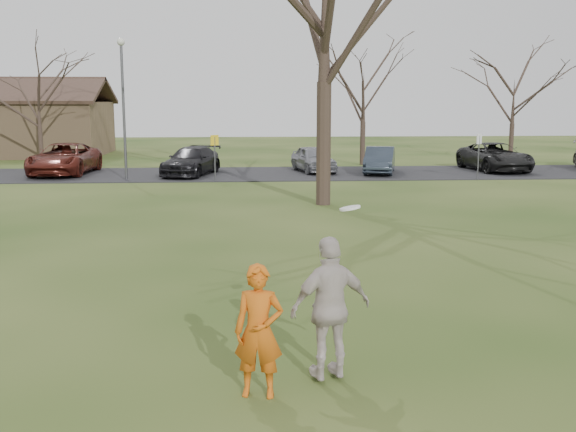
{
  "coord_description": "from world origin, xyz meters",
  "views": [
    {
      "loc": [
        -0.84,
        -7.95,
        3.56
      ],
      "look_at": [
        0.0,
        4.0,
        1.5
      ],
      "focal_mm": 41.82,
      "sensor_mm": 36.0,
      "label": 1
    }
  ],
  "objects_px": {
    "car_5": "(380,160)",
    "car_6": "(495,157)",
    "car_2": "(64,159)",
    "car_4": "(313,159)",
    "player_defender": "(259,331)",
    "lamp_post": "(123,92)",
    "catching_play": "(331,308)",
    "car_3": "(191,161)"
  },
  "relations": [
    {
      "from": "player_defender",
      "to": "car_5",
      "type": "relative_size",
      "value": 0.42
    },
    {
      "from": "car_6",
      "to": "catching_play",
      "type": "bearing_deg",
      "value": -119.89
    },
    {
      "from": "car_5",
      "to": "catching_play",
      "type": "height_order",
      "value": "catching_play"
    },
    {
      "from": "car_4",
      "to": "car_6",
      "type": "relative_size",
      "value": 0.75
    },
    {
      "from": "player_defender",
      "to": "catching_play",
      "type": "height_order",
      "value": "catching_play"
    },
    {
      "from": "player_defender",
      "to": "catching_play",
      "type": "bearing_deg",
      "value": 31.25
    },
    {
      "from": "player_defender",
      "to": "car_2",
      "type": "relative_size",
      "value": 0.3
    },
    {
      "from": "player_defender",
      "to": "catching_play",
      "type": "xyz_separation_m",
      "value": [
        0.92,
        0.37,
        0.16
      ]
    },
    {
      "from": "car_2",
      "to": "car_5",
      "type": "bearing_deg",
      "value": 0.69
    },
    {
      "from": "car_4",
      "to": "catching_play",
      "type": "xyz_separation_m",
      "value": [
        -2.52,
        -25.4,
        0.28
      ]
    },
    {
      "from": "player_defender",
      "to": "car_6",
      "type": "xyz_separation_m",
      "value": [
        12.78,
        25.72,
        -0.07
      ]
    },
    {
      "from": "car_4",
      "to": "car_5",
      "type": "xyz_separation_m",
      "value": [
        3.19,
        -0.92,
        -0.01
      ]
    },
    {
      "from": "car_6",
      "to": "lamp_post",
      "type": "xyz_separation_m",
      "value": [
        -18.13,
        -3.0,
        3.22
      ]
    },
    {
      "from": "car_4",
      "to": "catching_play",
      "type": "bearing_deg",
      "value": -106.79
    },
    {
      "from": "car_3",
      "to": "car_4",
      "type": "height_order",
      "value": "car_3"
    },
    {
      "from": "car_4",
      "to": "car_6",
      "type": "bearing_deg",
      "value": -11.42
    },
    {
      "from": "car_5",
      "to": "car_6",
      "type": "bearing_deg",
      "value": 22.79
    },
    {
      "from": "car_3",
      "to": "player_defender",
      "type": "bearing_deg",
      "value": -68.3
    },
    {
      "from": "car_2",
      "to": "catching_play",
      "type": "bearing_deg",
      "value": -65.78
    },
    {
      "from": "car_3",
      "to": "lamp_post",
      "type": "height_order",
      "value": "lamp_post"
    },
    {
      "from": "player_defender",
      "to": "car_5",
      "type": "bearing_deg",
      "value": 84.37
    },
    {
      "from": "car_4",
      "to": "lamp_post",
      "type": "xyz_separation_m",
      "value": [
        -8.79,
        -3.05,
        3.27
      ]
    },
    {
      "from": "car_3",
      "to": "car_4",
      "type": "bearing_deg",
      "value": 25.52
    },
    {
      "from": "car_6",
      "to": "lamp_post",
      "type": "height_order",
      "value": "lamp_post"
    },
    {
      "from": "car_5",
      "to": "catching_play",
      "type": "distance_m",
      "value": 25.14
    },
    {
      "from": "catching_play",
      "to": "lamp_post",
      "type": "bearing_deg",
      "value": 105.67
    },
    {
      "from": "car_3",
      "to": "car_5",
      "type": "bearing_deg",
      "value": 16.5
    },
    {
      "from": "car_3",
      "to": "catching_play",
      "type": "distance_m",
      "value": 24.61
    },
    {
      "from": "car_3",
      "to": "lamp_post",
      "type": "bearing_deg",
      "value": -128.25
    },
    {
      "from": "player_defender",
      "to": "car_6",
      "type": "height_order",
      "value": "player_defender"
    },
    {
      "from": "car_4",
      "to": "lamp_post",
      "type": "relative_size",
      "value": 0.61
    },
    {
      "from": "car_4",
      "to": "car_6",
      "type": "xyz_separation_m",
      "value": [
        9.34,
        -0.05,
        0.05
      ]
    },
    {
      "from": "car_6",
      "to": "player_defender",
      "type": "bearing_deg",
      "value": -121.24
    },
    {
      "from": "car_4",
      "to": "car_6",
      "type": "distance_m",
      "value": 9.34
    },
    {
      "from": "car_5",
      "to": "catching_play",
      "type": "bearing_deg",
      "value": -88.36
    },
    {
      "from": "car_2",
      "to": "lamp_post",
      "type": "bearing_deg",
      "value": -36.12
    },
    {
      "from": "car_5",
      "to": "lamp_post",
      "type": "distance_m",
      "value": 12.6
    },
    {
      "from": "car_6",
      "to": "car_2",
      "type": "bearing_deg",
      "value": 175.73
    },
    {
      "from": "player_defender",
      "to": "car_5",
      "type": "distance_m",
      "value": 25.72
    },
    {
      "from": "lamp_post",
      "to": "car_5",
      "type": "bearing_deg",
      "value": 10.1
    },
    {
      "from": "car_2",
      "to": "car_5",
      "type": "xyz_separation_m",
      "value": [
        15.4,
        -0.66,
        -0.1
      ]
    },
    {
      "from": "player_defender",
      "to": "lamp_post",
      "type": "bearing_deg",
      "value": 112.55
    }
  ]
}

